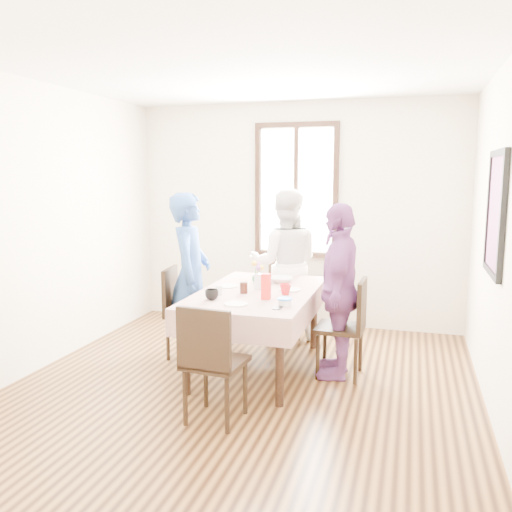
# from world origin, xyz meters

# --- Properties ---
(ground) EXTENTS (4.50, 4.50, 0.00)m
(ground) POSITION_xyz_m (0.00, 0.00, 0.00)
(ground) COLOR black
(ground) RESTS_ON ground
(back_wall) EXTENTS (4.00, 0.00, 4.00)m
(back_wall) POSITION_xyz_m (0.00, 2.25, 1.35)
(back_wall) COLOR beige
(back_wall) RESTS_ON ground
(right_wall) EXTENTS (0.00, 4.50, 4.50)m
(right_wall) POSITION_xyz_m (2.00, 0.00, 1.35)
(right_wall) COLOR beige
(right_wall) RESTS_ON ground
(window_frame) EXTENTS (1.02, 0.06, 1.62)m
(window_frame) POSITION_xyz_m (0.00, 2.23, 1.65)
(window_frame) COLOR black
(window_frame) RESTS_ON back_wall
(window_pane) EXTENTS (0.90, 0.02, 1.50)m
(window_pane) POSITION_xyz_m (0.00, 2.24, 1.65)
(window_pane) COLOR white
(window_pane) RESTS_ON back_wall
(art_poster) EXTENTS (0.04, 0.76, 0.96)m
(art_poster) POSITION_xyz_m (1.98, 0.30, 1.55)
(art_poster) COLOR red
(art_poster) RESTS_ON right_wall
(dining_table) EXTENTS (0.93, 1.63, 0.75)m
(dining_table) POSITION_xyz_m (-0.00, 0.57, 0.38)
(dining_table) COLOR black
(dining_table) RESTS_ON ground
(tablecloth) EXTENTS (1.05, 1.75, 0.01)m
(tablecloth) POSITION_xyz_m (-0.00, 0.57, 0.76)
(tablecloth) COLOR #510E0B
(tablecloth) RESTS_ON dining_table
(chair_left) EXTENTS (0.47, 0.47, 0.91)m
(chair_left) POSITION_xyz_m (-0.78, 0.72, 0.46)
(chair_left) COLOR black
(chair_left) RESTS_ON ground
(chair_right) EXTENTS (0.43, 0.43, 0.91)m
(chair_right) POSITION_xyz_m (0.77, 0.62, 0.46)
(chair_right) COLOR black
(chair_right) RESTS_ON ground
(chair_far) EXTENTS (0.48, 0.48, 0.91)m
(chair_far) POSITION_xyz_m (-0.00, 1.69, 0.46)
(chair_far) COLOR black
(chair_far) RESTS_ON ground
(chair_near) EXTENTS (0.45, 0.45, 0.91)m
(chair_near) POSITION_xyz_m (-0.00, -0.55, 0.46)
(chair_near) COLOR black
(chair_near) RESTS_ON ground
(person_left) EXTENTS (0.52, 0.68, 1.67)m
(person_left) POSITION_xyz_m (-0.76, 0.72, 0.83)
(person_left) COLOR navy
(person_left) RESTS_ON ground
(person_far) EXTENTS (0.94, 0.81, 1.68)m
(person_far) POSITION_xyz_m (-0.00, 1.67, 0.84)
(person_far) COLOR white
(person_far) RESTS_ON ground
(person_right) EXTENTS (0.43, 0.95, 1.60)m
(person_right) POSITION_xyz_m (0.75, 0.62, 0.80)
(person_right) COLOR #773C79
(person_right) RESTS_ON ground
(mug_black) EXTENTS (0.12, 0.12, 0.09)m
(mug_black) POSITION_xyz_m (-0.28, 0.10, 0.81)
(mug_black) COLOR black
(mug_black) RESTS_ON tablecloth
(mug_flag) EXTENTS (0.15, 0.15, 0.10)m
(mug_flag) POSITION_xyz_m (0.29, 0.48, 0.81)
(mug_flag) COLOR red
(mug_flag) RESTS_ON tablecloth
(mug_green) EXTENTS (0.11, 0.11, 0.07)m
(mug_green) POSITION_xyz_m (-0.11, 0.91, 0.80)
(mug_green) COLOR #0C7226
(mug_green) RESTS_ON tablecloth
(serving_bowl) EXTENTS (0.27, 0.27, 0.06)m
(serving_bowl) POSITION_xyz_m (0.13, 1.01, 0.79)
(serving_bowl) COLOR white
(serving_bowl) RESTS_ON tablecloth
(juice_carton) EXTENTS (0.07, 0.07, 0.23)m
(juice_carton) POSITION_xyz_m (0.17, 0.26, 0.88)
(juice_carton) COLOR red
(juice_carton) RESTS_ON tablecloth
(butter_tub) EXTENTS (0.10, 0.10, 0.05)m
(butter_tub) POSITION_xyz_m (0.38, 0.09, 0.79)
(butter_tub) COLOR white
(butter_tub) RESTS_ON tablecloth
(jam_jar) EXTENTS (0.07, 0.07, 0.10)m
(jam_jar) POSITION_xyz_m (-0.09, 0.43, 0.81)
(jam_jar) COLOR black
(jam_jar) RESTS_ON tablecloth
(drinking_glass) EXTENTS (0.06, 0.06, 0.09)m
(drinking_glass) POSITION_xyz_m (-0.29, 0.29, 0.81)
(drinking_glass) COLOR silver
(drinking_glass) RESTS_ON tablecloth
(smartphone) EXTENTS (0.06, 0.13, 0.01)m
(smartphone) POSITION_xyz_m (0.34, -0.01, 0.77)
(smartphone) COLOR black
(smartphone) RESTS_ON tablecloth
(flower_vase) EXTENTS (0.07, 0.07, 0.15)m
(flower_vase) POSITION_xyz_m (-0.02, 0.65, 0.84)
(flower_vase) COLOR silver
(flower_vase) RESTS_ON tablecloth
(plate_left) EXTENTS (0.20, 0.20, 0.01)m
(plate_left) POSITION_xyz_m (-0.33, 0.66, 0.77)
(plate_left) COLOR white
(plate_left) RESTS_ON tablecloth
(plate_right) EXTENTS (0.20, 0.20, 0.01)m
(plate_right) POSITION_xyz_m (0.29, 0.67, 0.77)
(plate_right) COLOR white
(plate_right) RESTS_ON tablecloth
(plate_far) EXTENTS (0.20, 0.20, 0.01)m
(plate_far) POSITION_xyz_m (-0.00, 1.19, 0.77)
(plate_far) COLOR white
(plate_far) RESTS_ON tablecloth
(plate_near) EXTENTS (0.20, 0.20, 0.01)m
(plate_near) POSITION_xyz_m (-0.02, 0.00, 0.77)
(plate_near) COLOR white
(plate_near) RESTS_ON tablecloth
(butter_lid) EXTENTS (0.12, 0.12, 0.01)m
(butter_lid) POSITION_xyz_m (0.38, 0.09, 0.82)
(butter_lid) COLOR blue
(butter_lid) RESTS_ON butter_tub
(flower_bunch) EXTENTS (0.09, 0.09, 0.10)m
(flower_bunch) POSITION_xyz_m (-0.02, 0.65, 0.96)
(flower_bunch) COLOR yellow
(flower_bunch) RESTS_ON flower_vase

